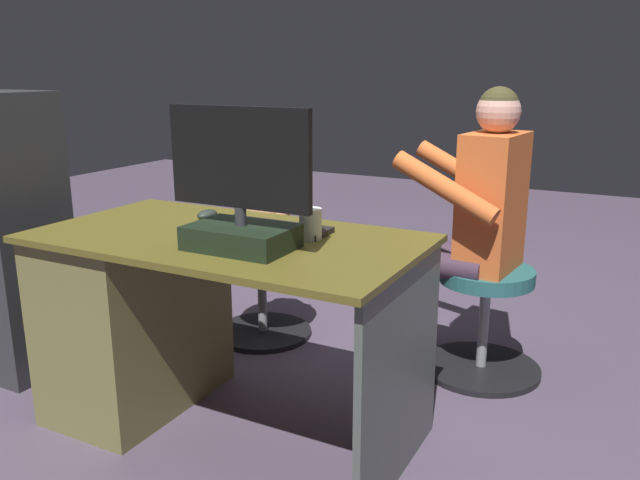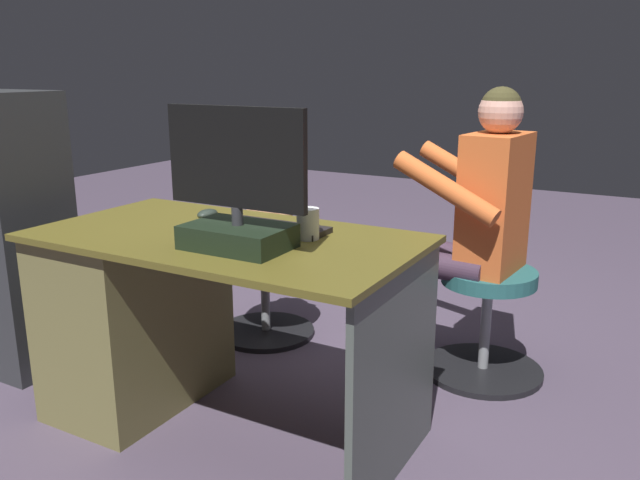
{
  "view_description": "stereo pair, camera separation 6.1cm",
  "coord_description": "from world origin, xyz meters",
  "px_view_note": "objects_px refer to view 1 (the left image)",
  "views": [
    {
      "loc": [
        -1.26,
        2.17,
        1.27
      ],
      "look_at": [
        -0.15,
        0.05,
        0.63
      ],
      "focal_mm": 36.38,
      "sensor_mm": 36.0,
      "label": 1
    },
    {
      "loc": [
        -1.32,
        2.14,
        1.27
      ],
      "look_at": [
        -0.15,
        0.05,
        0.63
      ],
      "focal_mm": 36.38,
      "sensor_mm": 36.0,
      "label": 2
    }
  ],
  "objects_px": {
    "cup": "(310,224)",
    "desk": "(154,312)",
    "tv_remote": "(205,229)",
    "person": "(468,212)",
    "office_chair_teddy": "(262,282)",
    "monitor": "(240,203)",
    "computer_mouse": "(207,215)",
    "keyboard": "(272,227)",
    "teddy_bear": "(262,211)",
    "visitor_chair": "(484,314)"
  },
  "relations": [
    {
      "from": "teddy_bear",
      "to": "visitor_chair",
      "type": "height_order",
      "value": "teddy_bear"
    },
    {
      "from": "keyboard",
      "to": "teddy_bear",
      "type": "distance_m",
      "value": 0.8
    },
    {
      "from": "tv_remote",
      "to": "office_chair_teddy",
      "type": "relative_size",
      "value": 0.32
    },
    {
      "from": "monitor",
      "to": "keyboard",
      "type": "xyz_separation_m",
      "value": [
        0.04,
        -0.25,
        -0.14
      ]
    },
    {
      "from": "computer_mouse",
      "to": "person",
      "type": "height_order",
      "value": "person"
    },
    {
      "from": "cup",
      "to": "visitor_chair",
      "type": "bearing_deg",
      "value": -117.72
    },
    {
      "from": "tv_remote",
      "to": "person",
      "type": "height_order",
      "value": "person"
    },
    {
      "from": "cup",
      "to": "teddy_bear",
      "type": "xyz_separation_m",
      "value": [
        0.64,
        -0.69,
        -0.16
      ]
    },
    {
      "from": "desk",
      "to": "monitor",
      "type": "distance_m",
      "value": 0.69
    },
    {
      "from": "monitor",
      "to": "office_chair_teddy",
      "type": "xyz_separation_m",
      "value": [
        0.5,
        -0.88,
        -0.6
      ]
    },
    {
      "from": "keyboard",
      "to": "person",
      "type": "xyz_separation_m",
      "value": [
        -0.5,
        -0.73,
        -0.04
      ]
    },
    {
      "from": "monitor",
      "to": "tv_remote",
      "type": "xyz_separation_m",
      "value": [
        0.24,
        -0.12,
        -0.14
      ]
    },
    {
      "from": "computer_mouse",
      "to": "teddy_bear",
      "type": "relative_size",
      "value": 0.28
    },
    {
      "from": "office_chair_teddy",
      "to": "cup",
      "type": "bearing_deg",
      "value": 133.2
    },
    {
      "from": "monitor",
      "to": "office_chair_teddy",
      "type": "distance_m",
      "value": 1.17
    },
    {
      "from": "desk",
      "to": "monitor",
      "type": "xyz_separation_m",
      "value": [
        -0.49,
        0.11,
        0.48
      ]
    },
    {
      "from": "visitor_chair",
      "to": "person",
      "type": "bearing_deg",
      "value": 5.74
    },
    {
      "from": "cup",
      "to": "tv_remote",
      "type": "relative_size",
      "value": 0.69
    },
    {
      "from": "computer_mouse",
      "to": "tv_remote",
      "type": "xyz_separation_m",
      "value": [
        -0.11,
        0.15,
        -0.01
      ]
    },
    {
      "from": "office_chair_teddy",
      "to": "visitor_chair",
      "type": "xyz_separation_m",
      "value": [
        -1.05,
        -0.11,
        -0.01
      ]
    },
    {
      "from": "keyboard",
      "to": "visitor_chair",
      "type": "xyz_separation_m",
      "value": [
        -0.59,
        -0.74,
        -0.47
      ]
    },
    {
      "from": "desk",
      "to": "keyboard",
      "type": "xyz_separation_m",
      "value": [
        -0.44,
        -0.13,
        0.35
      ]
    },
    {
      "from": "computer_mouse",
      "to": "teddy_bear",
      "type": "height_order",
      "value": "teddy_bear"
    },
    {
      "from": "cup",
      "to": "office_chair_teddy",
      "type": "relative_size",
      "value": 0.22
    },
    {
      "from": "visitor_chair",
      "to": "teddy_bear",
      "type": "bearing_deg",
      "value": 5.11
    },
    {
      "from": "monitor",
      "to": "tv_remote",
      "type": "distance_m",
      "value": 0.3
    },
    {
      "from": "computer_mouse",
      "to": "cup",
      "type": "height_order",
      "value": "cup"
    },
    {
      "from": "monitor",
      "to": "tv_remote",
      "type": "relative_size",
      "value": 3.29
    },
    {
      "from": "monitor",
      "to": "computer_mouse",
      "type": "xyz_separation_m",
      "value": [
        0.34,
        -0.28,
        -0.13
      ]
    },
    {
      "from": "visitor_chair",
      "to": "tv_remote",
      "type": "bearing_deg",
      "value": 47.75
    },
    {
      "from": "desk",
      "to": "person",
      "type": "bearing_deg",
      "value": -137.44
    },
    {
      "from": "monitor",
      "to": "computer_mouse",
      "type": "height_order",
      "value": "monitor"
    },
    {
      "from": "visitor_chair",
      "to": "person",
      "type": "relative_size",
      "value": 0.42
    },
    {
      "from": "office_chair_teddy",
      "to": "visitor_chair",
      "type": "distance_m",
      "value": 1.05
    },
    {
      "from": "visitor_chair",
      "to": "person",
      "type": "distance_m",
      "value": 0.45
    },
    {
      "from": "computer_mouse",
      "to": "cup",
      "type": "distance_m",
      "value": 0.48
    },
    {
      "from": "desk",
      "to": "office_chair_teddy",
      "type": "relative_size",
      "value": 2.79
    },
    {
      "from": "cup",
      "to": "teddy_bear",
      "type": "relative_size",
      "value": 0.31
    },
    {
      "from": "cup",
      "to": "person",
      "type": "bearing_deg",
      "value": -112.32
    },
    {
      "from": "cup",
      "to": "desk",
      "type": "bearing_deg",
      "value": 8.08
    },
    {
      "from": "tv_remote",
      "to": "office_chair_teddy",
      "type": "height_order",
      "value": "tv_remote"
    },
    {
      "from": "desk",
      "to": "office_chair_teddy",
      "type": "distance_m",
      "value": 0.77
    },
    {
      "from": "desk",
      "to": "tv_remote",
      "type": "relative_size",
      "value": 8.79
    },
    {
      "from": "desk",
      "to": "computer_mouse",
      "type": "distance_m",
      "value": 0.42
    },
    {
      "from": "visitor_chair",
      "to": "person",
      "type": "xyz_separation_m",
      "value": [
        0.09,
        0.01,
        0.44
      ]
    },
    {
      "from": "person",
      "to": "monitor",
      "type": "bearing_deg",
      "value": 65.07
    },
    {
      "from": "monitor",
      "to": "person",
      "type": "height_order",
      "value": "person"
    },
    {
      "from": "desk",
      "to": "cup",
      "type": "xyz_separation_m",
      "value": [
        -0.62,
        -0.09,
        0.39
      ]
    },
    {
      "from": "teddy_bear",
      "to": "monitor",
      "type": "bearing_deg",
      "value": 119.34
    },
    {
      "from": "computer_mouse",
      "to": "person",
      "type": "distance_m",
      "value": 1.06
    }
  ]
}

